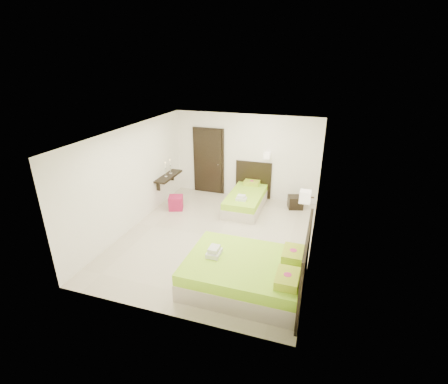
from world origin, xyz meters
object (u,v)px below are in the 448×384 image
(bed_single, at_px, (247,199))
(bed_double, at_px, (249,273))
(ottoman, at_px, (176,203))
(nightstand, at_px, (295,202))

(bed_single, relative_size, bed_double, 0.84)
(bed_single, distance_m, ottoman, 2.07)
(bed_single, bearing_deg, bed_double, -74.89)
(bed_single, xyz_separation_m, bed_double, (0.94, -3.49, 0.05))
(bed_double, distance_m, ottoman, 3.98)
(nightstand, relative_size, ottoman, 1.04)
(bed_single, height_order, ottoman, bed_single)
(bed_double, xyz_separation_m, nightstand, (0.43, 3.90, -0.15))
(bed_single, distance_m, bed_double, 3.61)
(bed_double, relative_size, nightstand, 5.40)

